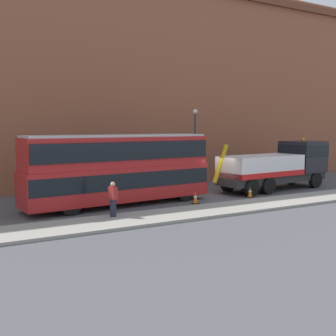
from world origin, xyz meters
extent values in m
plane|color=#4C4C51|center=(0.00, 0.00, 0.00)|extent=(120.00, 120.00, 0.00)
cube|color=gray|center=(0.00, -4.20, 0.07)|extent=(60.00, 2.80, 0.15)
cube|color=#935138|center=(0.00, 6.69, 8.00)|extent=(60.00, 1.20, 16.00)
cube|color=#2D2D2D|center=(5.41, -0.15, 0.85)|extent=(9.16, 2.97, 0.55)
cube|color=black|center=(8.60, 0.12, 2.28)|extent=(2.81, 2.81, 2.30)
cube|color=black|center=(8.60, 0.12, 2.73)|extent=(2.84, 2.84, 0.90)
cube|color=silver|center=(4.11, -0.26, 1.83)|extent=(6.30, 3.11, 1.40)
cube|color=red|center=(4.11, -0.26, 1.31)|extent=(6.30, 3.16, 0.36)
cylinder|color=#B79914|center=(0.42, -0.58, 2.13)|extent=(1.25, 0.38, 2.52)
sphere|color=orange|center=(8.60, 0.12, 3.55)|extent=(0.24, 0.24, 0.24)
cylinder|color=black|center=(8.60, 1.24, 0.58)|extent=(1.18, 0.44, 1.16)
cylinder|color=black|center=(8.79, -0.98, 0.58)|extent=(1.18, 0.44, 1.16)
cylinder|color=black|center=(3.62, 0.81, 0.58)|extent=(1.18, 0.44, 1.16)
cylinder|color=black|center=(3.81, -1.40, 0.58)|extent=(1.18, 0.44, 1.16)
cylinder|color=black|center=(2.03, 0.67, 0.58)|extent=(1.18, 0.44, 1.16)
cylinder|color=black|center=(2.21, -1.54, 0.58)|extent=(1.18, 0.44, 1.16)
cube|color=#AD1E1E|center=(-6.41, -0.15, 1.29)|extent=(11.17, 3.43, 1.90)
cube|color=#AD1E1E|center=(-6.41, -0.15, 3.09)|extent=(10.95, 3.31, 1.70)
cube|color=black|center=(-6.41, -0.15, 1.54)|extent=(11.07, 3.47, 0.90)
cube|color=black|center=(-6.41, -0.15, 3.19)|extent=(10.85, 3.45, 1.00)
cube|color=#B2B2B2|center=(-6.41, -0.15, 4.00)|extent=(10.72, 3.19, 0.12)
cube|color=yellow|center=(-0.91, 0.32, 2.54)|extent=(0.19, 1.50, 0.44)
cylinder|color=black|center=(-2.61, 1.26, 0.52)|extent=(1.06, 0.39, 1.04)
cylinder|color=black|center=(-2.43, -0.90, 0.52)|extent=(1.06, 0.39, 1.04)
cylinder|color=black|center=(-9.79, 0.64, 0.52)|extent=(1.06, 0.39, 1.04)
cylinder|color=black|center=(-9.60, -1.51, 0.52)|extent=(1.06, 0.39, 1.04)
cylinder|color=#232333|center=(-8.06, -3.41, 0.57)|extent=(0.39, 0.39, 0.85)
cube|color=maroon|center=(-8.06, -3.41, 1.31)|extent=(0.39, 0.47, 0.62)
sphere|color=tan|center=(-8.06, -3.41, 1.74)|extent=(0.24, 0.24, 0.24)
cone|color=orange|center=(-2.32, -1.87, 0.36)|extent=(0.32, 0.32, 0.72)
cylinder|color=white|center=(-2.32, -1.87, 0.40)|extent=(0.21, 0.21, 0.10)
cube|color=black|center=(-2.32, -1.87, 0.02)|extent=(0.36, 0.36, 0.04)
cone|color=orange|center=(1.91, -1.76, 0.36)|extent=(0.32, 0.32, 0.72)
cylinder|color=white|center=(1.91, -1.76, 0.40)|extent=(0.21, 0.21, 0.10)
cube|color=black|center=(1.91, -1.76, 0.02)|extent=(0.36, 0.36, 0.04)
cylinder|color=#38383D|center=(1.72, 4.49, 2.75)|extent=(0.16, 0.16, 5.50)
sphere|color=#EAE5C6|center=(1.72, 4.49, 5.65)|extent=(0.36, 0.36, 0.36)
camera|label=1|loc=(-15.12, -21.71, 4.52)|focal=43.39mm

